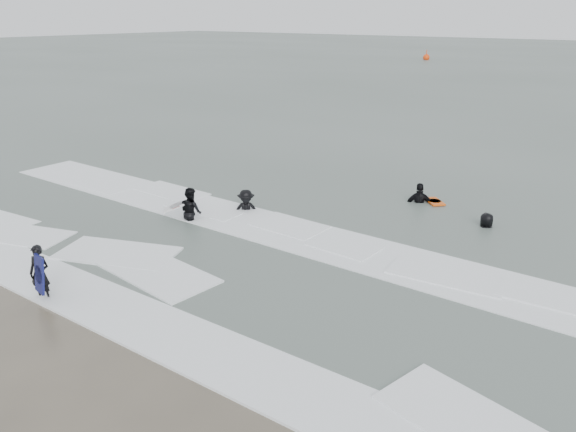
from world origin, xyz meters
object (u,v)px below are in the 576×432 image
Objects in this scene: surfer_centre at (44,299)px; surfer_right_near at (419,203)px; surfer_wading at (192,220)px; surfer_breaker at (246,212)px; buoy at (426,57)px; surfer_right_far at (486,228)px.

surfer_centre is 0.77× the size of surfer_right_near.
surfer_wading is 2.07m from surfer_breaker.
surfer_centre is 81.48m from buoy.
surfer_right_far is (7.64, 3.61, 0.00)m from surfer_breaker.
surfer_breaker is 8.45m from surfer_right_far.
surfer_wading is at bearing 76.13° from surfer_centre.
surfer_centre is at bearing 41.16° from surfer_right_near.
surfer_wading is 0.90× the size of surfer_right_near.
surfer_right_near is 1.16× the size of surfer_right_far.
surfer_right_far reaches higher than surfer_centre.
surfer_right_far is at bearing -65.12° from buoy.
surfer_centre is 0.89× the size of surfer_right_far.
surfer_centre is at bearing 111.48° from surfer_wading.
surfer_breaker is at bearing -16.58° from surfer_right_far.
buoy is at bearing -96.28° from surfer_right_near.
surfer_centre is 13.96m from surfer_right_far.
buoy reaches higher than surfer_centre.
surfer_right_near is 70.87m from buoy.
surfer_right_far is at bearing -136.51° from surfer_wading.
buoy reaches higher than surfer_breaker.
surfer_right_far is 73.08m from buoy.
surfer_breaker is 1.01× the size of surfer_right_far.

